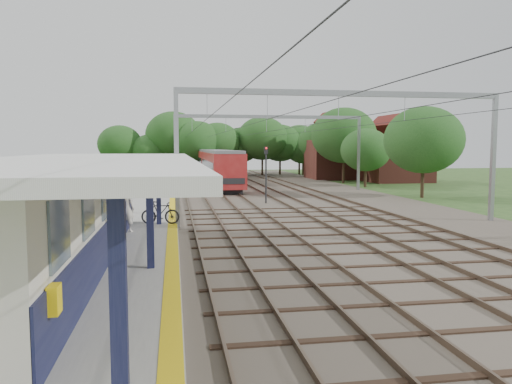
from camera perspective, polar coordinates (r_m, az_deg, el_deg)
ground at (r=11.71m, az=18.12°, el=-15.71°), size 160.00×160.00×0.00m
ballast_bed at (r=40.92m, az=3.59°, el=-0.56°), size 18.00×90.00×0.10m
platform at (r=24.11m, az=-14.89°, el=-4.43°), size 5.00×52.00×0.35m
yellow_stripe at (r=23.97m, az=-9.52°, el=-3.95°), size 0.45×52.00×0.01m
station_building at (r=17.21m, az=-21.83°, el=-2.14°), size 3.41×18.00×3.40m
canopy at (r=15.90m, az=-18.89°, el=3.17°), size 6.40×20.00×3.44m
rail_tracks at (r=40.42m, az=0.13°, el=-0.44°), size 11.80×88.00×0.15m
catenary_system at (r=36.01m, az=4.38°, el=7.36°), size 17.22×88.00×7.00m
tree_band at (r=67.40m, az=-1.72°, el=5.84°), size 31.72×30.88×8.82m
house_near at (r=61.52m, az=15.81°, el=3.91°), size 7.00×6.12×7.89m
house_far at (r=65.21m, az=9.57°, el=4.31°), size 8.00×6.12×8.66m
person at (r=22.92m, az=-14.61°, el=-1.88°), size 0.87×0.72×2.06m
bicycle at (r=24.89m, az=-10.88°, el=-2.34°), size 1.93×0.79×1.12m
train at (r=58.76m, az=-4.84°, el=3.15°), size 2.82×35.11×3.71m
signal_post at (r=35.60m, az=1.15°, el=2.66°), size 0.30×0.27×4.15m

